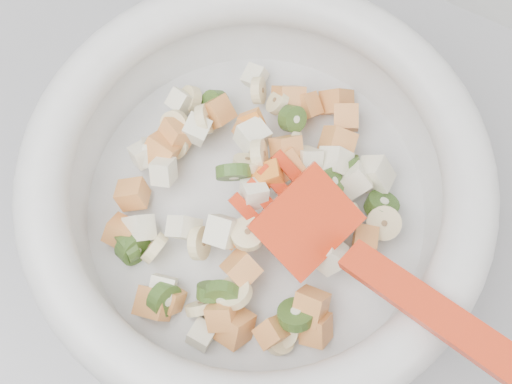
% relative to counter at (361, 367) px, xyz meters
% --- Properties ---
extents(counter, '(2.00, 0.60, 0.90)m').
position_rel_counter_xyz_m(counter, '(0.00, 0.00, 0.00)').
color(counter, '#97979C').
rests_on(counter, ground).
extents(mixing_bowl, '(0.47, 0.35, 0.16)m').
position_rel_counter_xyz_m(mixing_bowl, '(-0.18, 0.01, 0.50)').
color(mixing_bowl, silver).
rests_on(mixing_bowl, counter).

